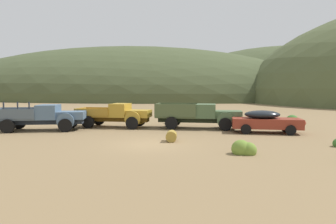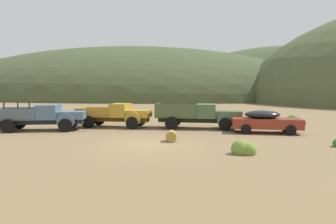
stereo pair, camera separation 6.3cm
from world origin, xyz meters
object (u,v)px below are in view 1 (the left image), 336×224
at_px(truck_chalk_blue, 47,117).
at_px(truck_weathered_green, 204,115).
at_px(truck_mustard, 120,115).
at_px(oil_drum_by_truck, 171,136).
at_px(car_rust_red, 268,121).

bearing_deg(truck_chalk_blue, truck_weathered_green, -2.00).
relative_size(truck_chalk_blue, truck_mustard, 1.13).
xyz_separation_m(truck_weathered_green, oil_drum_by_truck, (-1.56, -5.90, -0.70)).
height_order(truck_chalk_blue, car_rust_red, truck_chalk_blue).
bearing_deg(truck_weathered_green, oil_drum_by_truck, -105.50).
relative_size(truck_mustard, oil_drum_by_truck, 6.19).
bearing_deg(truck_weathered_green, truck_mustard, -177.06).
bearing_deg(oil_drum_by_truck, truck_chalk_blue, 163.61).
xyz_separation_m(truck_chalk_blue, truck_mustard, (4.66, 2.61, -0.02)).
height_order(truck_chalk_blue, truck_weathered_green, truck_chalk_blue).
distance_m(truck_chalk_blue, truck_weathered_green, 11.70).
xyz_separation_m(car_rust_red, oil_drum_by_truck, (-6.09, -4.40, -0.50)).
distance_m(truck_mustard, oil_drum_by_truck, 7.50).
bearing_deg(truck_weathered_green, truck_chalk_blue, -165.71).
bearing_deg(car_rust_red, truck_chalk_blue, -174.55).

